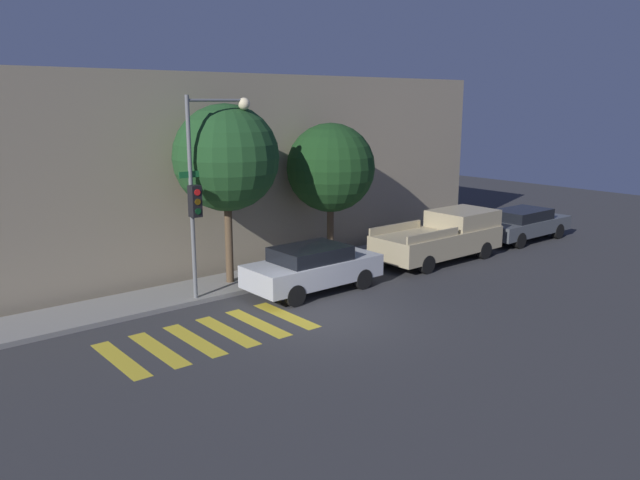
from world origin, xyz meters
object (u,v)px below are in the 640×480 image
sedan_near_corner (313,267)px  pickup_truck (443,236)px  sedan_middle (523,224)px  tree_near_corner (226,158)px  traffic_light_pole (205,175)px  tree_midblock (331,168)px

sedan_near_corner → pickup_truck: bearing=0.0°
sedan_middle → sedan_near_corner: bearing=180.0°
sedan_middle → pickup_truck: bearing=180.0°
tree_near_corner → sedan_middle: bearing=-9.2°
pickup_truck → sedan_middle: size_ratio=1.12×
sedan_near_corner → tree_near_corner: size_ratio=0.76×
traffic_light_pole → tree_midblock: bearing=9.0°
tree_midblock → tree_near_corner: bearing=180.0°
sedan_middle → tree_midblock: size_ratio=0.92×
sedan_middle → tree_near_corner: 13.77m
sedan_near_corner → tree_midblock: tree_midblock is taller
traffic_light_pole → tree_near_corner: bearing=34.9°
pickup_truck → sedan_middle: (5.25, -0.00, -0.17)m
tree_near_corner → tree_midblock: (4.24, 0.00, -0.58)m
sedan_near_corner → traffic_light_pole: bearing=156.5°
sedan_near_corner → pickup_truck: (6.25, 0.00, 0.12)m
tree_midblock → traffic_light_pole: bearing=-171.0°
traffic_light_pole → sedan_middle: (14.42, -1.27, -3.01)m
sedan_near_corner → tree_midblock: size_ratio=0.85×
traffic_light_pole → sedan_near_corner: size_ratio=1.38×
sedan_near_corner → tree_near_corner: 4.30m
sedan_near_corner → tree_midblock: 4.31m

